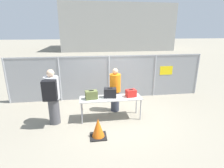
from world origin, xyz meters
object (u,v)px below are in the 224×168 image
(inspection_table, at_px, (111,99))
(suitcase_black, at_px, (110,93))
(security_worker_near, at_px, (115,89))
(traffic_cone, at_px, (98,128))
(traveler_hooded, at_px, (52,95))
(utility_trailer, at_px, (134,75))
(suitcase_olive, at_px, (91,95))
(suitcase_red, at_px, (131,93))

(inspection_table, distance_m, suitcase_black, 0.22)
(security_worker_near, bearing_deg, traffic_cone, 77.37)
(security_worker_near, bearing_deg, traveler_hooded, 30.54)
(suitcase_black, xyz_separation_m, traveler_hooded, (-1.83, -0.17, 0.07))
(inspection_table, xyz_separation_m, utility_trailer, (2.00, 4.31, -0.31))
(suitcase_black, bearing_deg, suitcase_olive, -175.25)
(inspection_table, height_order, traveler_hooded, traveler_hooded)
(suitcase_red, height_order, traffic_cone, suitcase_red)
(suitcase_black, height_order, utility_trailer, suitcase_black)
(suitcase_black, height_order, traffic_cone, suitcase_black)
(suitcase_black, relative_size, traffic_cone, 0.76)
(inspection_table, distance_m, traveler_hooded, 1.88)
(suitcase_black, relative_size, security_worker_near, 0.27)
(traveler_hooded, distance_m, utility_trailer, 5.91)
(inspection_table, bearing_deg, traveler_hooded, -175.97)
(suitcase_red, distance_m, traveler_hooded, 2.56)
(utility_trailer, bearing_deg, security_worker_near, -115.25)
(inspection_table, xyz_separation_m, security_worker_near, (0.24, 0.57, 0.15))
(suitcase_olive, relative_size, utility_trailer, 0.12)
(traffic_cone, bearing_deg, suitcase_black, 66.16)
(suitcase_red, bearing_deg, traveler_hooded, -176.89)
(suitcase_olive, bearing_deg, suitcase_red, 0.67)
(suitcase_black, xyz_separation_m, utility_trailer, (2.02, 4.26, -0.53))
(suitcase_olive, height_order, suitcase_black, suitcase_black)
(suitcase_black, distance_m, security_worker_near, 0.59)
(suitcase_black, height_order, security_worker_near, security_worker_near)
(suitcase_red, bearing_deg, suitcase_black, 177.10)
(suitcase_red, distance_m, utility_trailer, 4.52)
(traffic_cone, bearing_deg, utility_trailer, 64.92)
(suitcase_red, height_order, utility_trailer, suitcase_red)
(suitcase_olive, height_order, utility_trailer, suitcase_olive)
(suitcase_red, bearing_deg, utility_trailer, 73.07)
(security_worker_near, xyz_separation_m, traffic_cone, (-0.75, -1.64, -0.57))
(suitcase_black, bearing_deg, traveler_hooded, -174.56)
(inspection_table, relative_size, traffic_cone, 3.59)
(suitcase_olive, distance_m, utility_trailer, 5.09)
(security_worker_near, relative_size, traffic_cone, 2.82)
(suitcase_olive, relative_size, suitcase_red, 1.15)
(traveler_hooded, distance_m, security_worker_near, 2.21)
(suitcase_olive, xyz_separation_m, security_worker_near, (0.89, 0.58, -0.05))
(suitcase_red, distance_m, security_worker_near, 0.72)
(traveler_hooded, xyz_separation_m, utility_trailer, (3.86, 4.44, -0.61))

